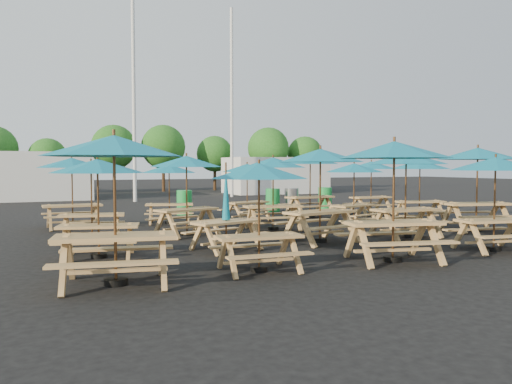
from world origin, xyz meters
name	(u,v)px	position (x,y,z in m)	size (l,w,h in m)	color
ground	(275,229)	(0.00, 0.00, 0.00)	(120.00, 120.00, 0.00)	black
picnic_unit_0	(114,154)	(-5.60, -5.64, 2.19)	(2.71, 2.71, 2.52)	#AF7E4D
picnic_unit_1	(98,171)	(-5.61, -2.97, 1.87)	(2.41, 2.41, 2.16)	#AF7E4D
picnic_unit_2	(91,171)	(-5.52, -0.28, 1.85)	(2.28, 2.28, 2.13)	#AF7E4D
picnic_unit_3	(72,167)	(-5.85, 2.70, 1.97)	(2.22, 2.22, 2.27)	#AF7E4D
picnic_unit_4	(259,177)	(-2.97, -5.59, 1.79)	(2.01, 2.01, 2.06)	#AF7E4D
picnic_unit_5	(226,214)	(-2.73, -3.10, 0.85)	(1.98, 1.84, 2.08)	#AF7E4D
picnic_unit_6	(186,166)	(-2.91, -0.24, 2.00)	(2.73, 2.73, 2.30)	#AF7E4D
picnic_unit_7	(169,172)	(-2.70, 2.80, 1.79)	(2.33, 2.33, 2.06)	#AF7E4D
picnic_unit_8	(394,156)	(-0.02, -5.80, 2.19)	(2.78, 2.78, 2.52)	#AF7E4D
picnic_unit_9	(320,160)	(-0.06, -2.90, 2.13)	(2.70, 2.70, 2.46)	#AF7E4D
picnic_unit_10	(273,166)	(-0.11, -0.12, 1.98)	(2.35, 2.35, 2.28)	#AF7E4D
picnic_unit_11	(247,171)	(0.07, 2.49, 1.81)	(2.45, 2.45, 2.09)	#AF7E4D
picnic_unit_12	(495,169)	(3.02, -5.65, 1.92)	(2.35, 2.35, 2.22)	#AF7E4D
picnic_unit_13	(406,163)	(2.60, -3.04, 2.08)	(2.25, 2.25, 2.40)	#AF7E4D
picnic_unit_14	(354,171)	(2.81, -0.21, 1.82)	(2.45, 2.45, 2.10)	#AF7E4D
picnic_unit_15	(310,163)	(2.86, 2.83, 2.11)	(2.54, 2.54, 2.43)	#AF7E4D
picnic_unit_17	(478,158)	(5.57, -2.76, 2.23)	(2.88, 2.88, 2.57)	#AF7E4D
picnic_unit_18	(420,168)	(5.70, -0.07, 1.92)	(2.48, 2.48, 2.21)	#AF7E4D
picnic_unit_19	(371,168)	(5.62, 2.70, 1.91)	(2.16, 2.16, 2.20)	#AF7E4D
waste_bin_0	(184,202)	(-1.40, 5.66, 0.50)	(0.62, 0.62, 1.00)	green
waste_bin_1	(273,200)	(2.55, 5.59, 0.50)	(0.62, 0.62, 1.00)	green
waste_bin_2	(291,199)	(3.49, 5.64, 0.50)	(0.62, 0.62, 1.00)	gray
waste_bin_3	(325,198)	(5.29, 5.75, 0.50)	(0.62, 0.62, 1.00)	green
mast_0	(134,93)	(-2.00, 14.00, 6.00)	(0.20, 0.20, 12.00)	silver
mast_1	(232,103)	(4.50, 16.00, 6.00)	(0.20, 0.20, 12.00)	silver
event_tent_0	(19,176)	(-8.00, 18.00, 1.40)	(8.00, 4.00, 2.80)	silver
event_tent_1	(275,175)	(9.00, 19.00, 1.30)	(7.00, 4.00, 2.60)	silver
tree_2	(48,157)	(-6.39, 23.65, 2.62)	(2.59, 2.59, 3.93)	#382314
tree_3	(114,147)	(-1.75, 24.72, 3.41)	(3.36, 3.36, 5.09)	#382314
tree_4	(163,147)	(1.90, 24.26, 3.46)	(3.41, 3.41, 5.17)	#382314
tree_5	(215,154)	(6.22, 24.67, 2.97)	(2.94, 2.94, 4.45)	#382314
tree_6	(268,148)	(10.23, 22.90, 3.43)	(3.38, 3.38, 5.13)	#382314
tree_7	(305,154)	(13.63, 22.92, 2.99)	(2.95, 2.95, 4.48)	#382314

